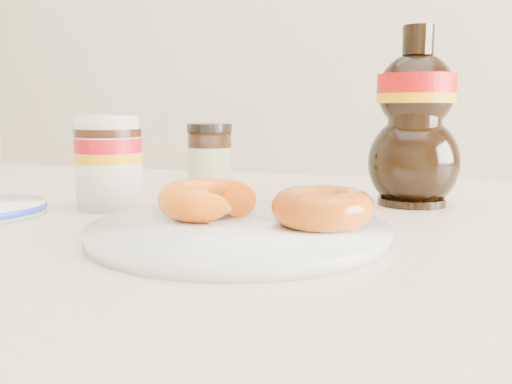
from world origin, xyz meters
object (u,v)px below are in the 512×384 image
(plate, at_px, (239,230))
(syrup_bottle, at_px, (415,117))
(donut_bitten, at_px, (207,199))
(dark_jar, at_px, (210,160))
(dining_table, at_px, (213,304))
(donut_whole, at_px, (322,207))
(nutella_jar, at_px, (109,159))

(plate, distance_m, syrup_bottle, 0.29)
(donut_bitten, bearing_deg, dark_jar, 96.82)
(donut_bitten, bearing_deg, syrup_bottle, 34.58)
(dining_table, bearing_deg, dark_jar, 113.27)
(donut_whole, distance_m, syrup_bottle, 0.24)
(nutella_jar, xyz_separation_m, dark_jar, (0.07, 0.13, -0.01))
(dining_table, bearing_deg, syrup_bottle, 44.99)
(dining_table, relative_size, donut_bitten, 14.85)
(donut_whole, relative_size, nutella_jar, 0.84)
(donut_bitten, relative_size, nutella_jar, 0.88)
(nutella_jar, bearing_deg, plate, -26.70)
(dining_table, relative_size, donut_whole, 15.49)
(plate, height_order, donut_bitten, donut_bitten)
(dining_table, xyz_separation_m, nutella_jar, (-0.15, 0.05, 0.14))
(syrup_bottle, xyz_separation_m, dark_jar, (-0.26, -0.00, -0.06))
(dining_table, bearing_deg, nutella_jar, 161.87)
(nutella_jar, bearing_deg, dark_jar, 61.48)
(donut_bitten, height_order, dark_jar, dark_jar)
(dining_table, relative_size, syrup_bottle, 6.64)
(dark_jar, bearing_deg, plate, -61.71)
(donut_bitten, bearing_deg, plate, -44.75)
(dining_table, height_order, donut_bitten, donut_bitten)
(donut_whole, xyz_separation_m, nutella_jar, (-0.27, 0.08, 0.03))
(nutella_jar, bearing_deg, donut_bitten, -25.92)
(donut_bitten, distance_m, donut_whole, 0.11)
(dining_table, height_order, nutella_jar, nutella_jar)
(donut_whole, xyz_separation_m, dark_jar, (-0.20, 0.21, 0.02))
(dining_table, distance_m, nutella_jar, 0.21)
(plate, height_order, syrup_bottle, syrup_bottle)
(donut_whole, bearing_deg, dark_jar, 132.56)
(donut_bitten, relative_size, dark_jar, 0.99)
(donut_bitten, xyz_separation_m, nutella_jar, (-0.15, 0.08, 0.03))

